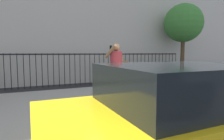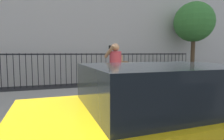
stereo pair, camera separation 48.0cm
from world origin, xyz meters
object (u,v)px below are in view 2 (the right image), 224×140
at_px(pedestrian_on_phone, 116,69).
at_px(street_tree_near, 194,22).
at_px(taxi_yellow, 170,118).
at_px(street_bench, 190,75).

xyz_separation_m(pedestrian_on_phone, street_tree_near, (6.11, 3.72, 2.19)).
height_order(taxi_yellow, pedestrian_on_phone, pedestrian_on_phone).
distance_m(pedestrian_on_phone, street_bench, 4.14).
relative_size(street_bench, street_tree_near, 0.36).
bearing_deg(taxi_yellow, street_tree_near, 46.25).
bearing_deg(street_bench, street_tree_near, 46.51).
relative_size(pedestrian_on_phone, street_bench, 1.08).
bearing_deg(street_tree_near, pedestrian_on_phone, -148.63).
bearing_deg(pedestrian_on_phone, street_bench, 19.43).
bearing_deg(pedestrian_on_phone, street_tree_near, 31.37).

